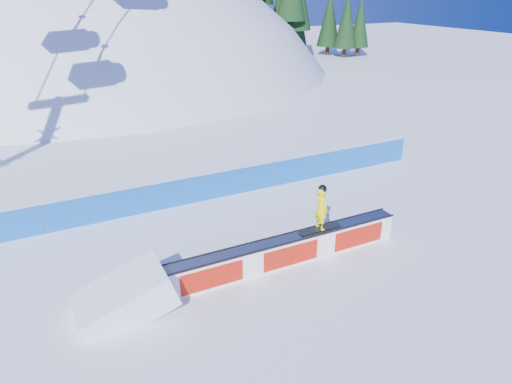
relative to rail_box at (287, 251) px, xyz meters
name	(u,v)px	position (x,y,z in m)	size (l,w,h in m)	color
ground	(260,246)	(-0.27, 1.47, -0.51)	(160.00, 160.00, 0.00)	white
snow_hill	(109,214)	(-0.27, 43.47, -18.51)	(64.00, 64.00, 64.00)	white
safety_fence	(213,186)	(-0.27, 5.97, 0.09)	(22.05, 0.05, 1.30)	blue
rail_box	(287,251)	(0.00, 0.00, 0.00)	(8.65, 0.64, 1.04)	white
snow_ramp	(127,310)	(-5.41, 0.02, -0.51)	(2.67, 1.78, 1.00)	white
snowboarder	(321,208)	(1.29, -0.01, 1.34)	(1.59, 0.60, 1.66)	black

